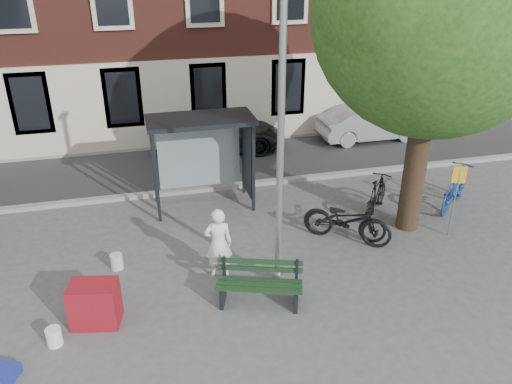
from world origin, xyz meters
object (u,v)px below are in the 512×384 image
Objects in this scene: bike_b at (455,187)px; notice_sign at (457,186)px; bike_d at (376,195)px; car_dark at (220,132)px; bike_c at (346,220)px; bench at (260,286)px; bike_a at (347,220)px; painter at (218,243)px; red_stand at (95,304)px; bus_shelter at (215,140)px; lamppost at (280,165)px; car_silver at (371,123)px.

bike_b is 1.88m from notice_sign.
bike_d is 0.40× the size of car_dark.
bike_c is 0.44× the size of car_dark.
bike_a is (2.72, 1.84, 0.17)m from bench.
bike_d is at bearing -21.55° from bike_c.
painter reaches higher than red_stand.
bus_shelter is 0.62× the size of car_dark.
bike_d is 2.19m from notice_sign.
painter is 0.87× the size of notice_sign.
painter is 7.22m from bike_b.
notice_sign reaches higher than red_stand.
painter is at bearing 134.69° from bike_c.
lamppost is 4.48m from red_stand.
bike_c reaches higher than red_stand.
bike_d is at bearing -12.09° from bike_a.
car_silver is 12.98m from red_stand.
car_silver is at bearing 100.61° from notice_sign.
bike_b is 0.51× the size of car_silver.
bike_a is at bearing -46.15° from bus_shelter.
red_stand is (-2.60, -0.98, -0.39)m from painter.
lamppost is at bearing 71.18° from bike_b.
red_stand is (-9.63, -2.64, -0.18)m from bike_b.
car_dark is at bearing 88.01° from lamppost.
car_dark is 8.85m from notice_sign.
bike_b reaches higher than bike_c.
bike_d is at bearing 54.78° from bench.
bench is at bearing 125.85° from painter.
painter is 1.37m from bench.
bike_a is at bearing 82.77° from bike_d.
painter is (-0.59, -3.57, -1.08)m from bus_shelter.
car_silver is at bearing 0.60° from bike_c.
bus_shelter reaches higher than bike_b.
car_dark reaches higher than red_stand.
bus_shelter is at bearing 98.43° from lamppost.
painter is 0.75× the size of bike_a.
bike_a is at bearing -158.34° from car_dark.
red_stand is (-5.98, -1.80, -0.08)m from bike_c.
car_silver is at bearing 52.78° from lamppost.
red_stand is (-7.32, -2.82, -0.10)m from bike_d.
notice_sign is at bearing 172.04° from bike_d.
bike_b is 9.99m from red_stand.
painter is 3.43m from bike_a.
bus_shelter is 5.74m from red_stand.
bike_b is at bearing -16.50° from bus_shelter.
bus_shelter is at bearing 81.69° from bike_a.
red_stand is at bearing 27.38° from painter.
lamppost is 3.65× the size of painter.
bike_c is at bearing -157.91° from car_dark.
painter is 8.00m from car_dark.
notice_sign is (6.00, 0.28, 0.55)m from painter.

